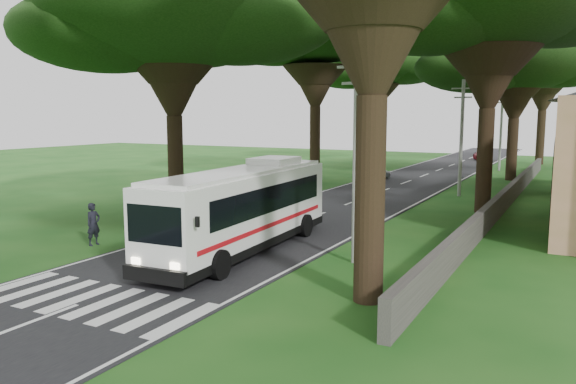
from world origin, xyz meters
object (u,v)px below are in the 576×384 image
(pole_mid, at_px, (461,136))
(distant_car_c, at_px, (482,155))
(pole_far, at_px, (501,129))
(distant_car_a, at_px, (375,172))
(coach_bus, at_px, (244,207))
(pedestrian, at_px, (93,224))
(pole_near, at_px, (356,154))

(pole_mid, height_order, distant_car_c, pole_mid)
(pole_far, height_order, distant_car_a, pole_far)
(pole_mid, distance_m, distant_car_a, 11.47)
(pole_far, bearing_deg, pole_mid, -90.00)
(coach_bus, bearing_deg, pole_far, 80.18)
(distant_car_a, bearing_deg, pedestrian, 96.12)
(pole_far, relative_size, coach_bus, 0.68)
(pole_near, bearing_deg, pedestrian, -166.82)
(pole_mid, xyz_separation_m, pole_far, (0.00, 20.00, 0.00))
(distant_car_a, xyz_separation_m, pedestrian, (-2.58, -29.43, 0.30))
(pole_mid, relative_size, distant_car_c, 1.88)
(pole_near, relative_size, pedestrian, 4.29)
(distant_car_a, bearing_deg, pole_mid, 152.34)
(pole_far, xyz_separation_m, distant_car_a, (-8.50, -13.17, -3.55))
(distant_car_a, xyz_separation_m, distant_car_c, (4.82, 25.98, 0.02))
(pole_near, distance_m, distant_car_a, 28.37)
(coach_bus, height_order, pedestrian, coach_bus)
(pole_mid, relative_size, distant_car_a, 2.28)
(coach_bus, bearing_deg, pole_mid, 73.85)
(pole_far, relative_size, distant_car_c, 1.88)
(pole_far, bearing_deg, pedestrian, -104.58)
(pedestrian, bearing_deg, distant_car_a, -0.63)
(coach_bus, xyz_separation_m, distant_car_c, (1.02, 53.26, -1.20))
(pole_far, bearing_deg, coach_bus, -96.63)
(distant_car_a, distance_m, pedestrian, 29.54)
(pedestrian, bearing_deg, pole_mid, -21.74)
(pole_mid, distance_m, pole_far, 20.00)
(pole_near, distance_m, distant_car_c, 53.06)
(distant_car_a, relative_size, pedestrian, 1.88)
(coach_bus, relative_size, distant_car_c, 2.76)
(distant_car_a, height_order, pedestrian, pedestrian)
(distant_car_c, distance_m, pedestrian, 55.90)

